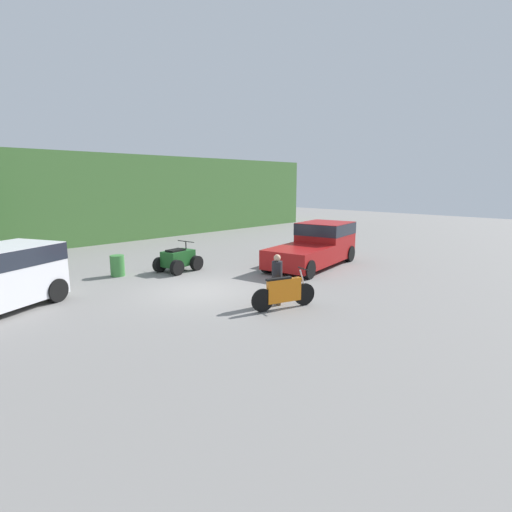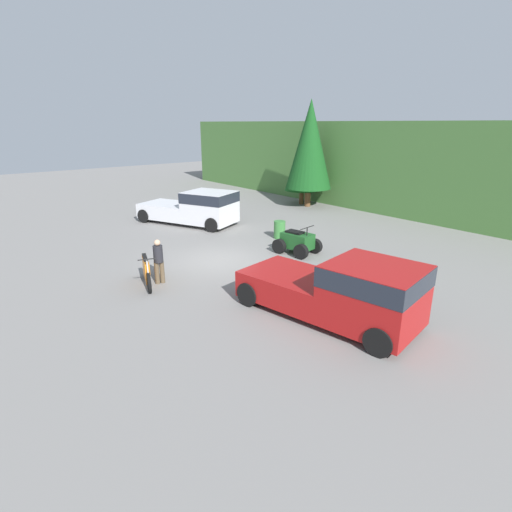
{
  "view_description": "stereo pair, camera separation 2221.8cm",
  "coord_description": "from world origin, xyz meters",
  "px_view_note": "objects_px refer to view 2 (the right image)",
  "views": [
    {
      "loc": [
        -8.66,
        -11.17,
        3.92
      ],
      "look_at": [
        2.73,
        -0.18,
        0.95
      ],
      "focal_mm": 28.0,
      "sensor_mm": 36.0,
      "label": 1
    },
    {
      "loc": [
        13.38,
        -8.9,
        5.55
      ],
      "look_at": [
        2.73,
        -0.18,
        0.95
      ],
      "focal_mm": 28.0,
      "sensor_mm": 36.0,
      "label": 2
    }
  ],
  "objects_px": {
    "quad_atv": "(297,242)",
    "rider_person": "(159,260)",
    "steel_barrel": "(280,230)",
    "dirt_bike": "(147,272)",
    "pickup_truck_second": "(196,207)",
    "pickup_truck_red": "(345,290)"
  },
  "relations": [
    {
      "from": "dirt_bike",
      "to": "steel_barrel",
      "type": "bearing_deg",
      "value": 120.24
    },
    {
      "from": "dirt_bike",
      "to": "rider_person",
      "type": "relative_size",
      "value": 1.3
    },
    {
      "from": "pickup_truck_red",
      "to": "dirt_bike",
      "type": "xyz_separation_m",
      "value": [
        -6.28,
        -3.22,
        -0.51
      ]
    },
    {
      "from": "dirt_bike",
      "to": "rider_person",
      "type": "bearing_deg",
      "value": 90.32
    },
    {
      "from": "pickup_truck_second",
      "to": "quad_atv",
      "type": "height_order",
      "value": "pickup_truck_second"
    },
    {
      "from": "steel_barrel",
      "to": "pickup_truck_second",
      "type": "bearing_deg",
      "value": -161.43
    },
    {
      "from": "pickup_truck_second",
      "to": "dirt_bike",
      "type": "relative_size",
      "value": 2.87
    },
    {
      "from": "rider_person",
      "to": "dirt_bike",
      "type": "bearing_deg",
      "value": -95.72
    },
    {
      "from": "dirt_bike",
      "to": "rider_person",
      "type": "xyz_separation_m",
      "value": [
        0.15,
        0.43,
        0.39
      ]
    },
    {
      "from": "quad_atv",
      "to": "steel_barrel",
      "type": "relative_size",
      "value": 2.31
    },
    {
      "from": "pickup_truck_second",
      "to": "steel_barrel",
      "type": "relative_size",
      "value": 6.98
    },
    {
      "from": "pickup_truck_red",
      "to": "dirt_bike",
      "type": "distance_m",
      "value": 7.08
    },
    {
      "from": "rider_person",
      "to": "steel_barrel",
      "type": "xyz_separation_m",
      "value": [
        -1.66,
        7.41,
        -0.45
      ]
    },
    {
      "from": "steel_barrel",
      "to": "rider_person",
      "type": "bearing_deg",
      "value": -77.38
    },
    {
      "from": "rider_person",
      "to": "steel_barrel",
      "type": "height_order",
      "value": "rider_person"
    },
    {
      "from": "pickup_truck_red",
      "to": "steel_barrel",
      "type": "bearing_deg",
      "value": 140.0
    },
    {
      "from": "quad_atv",
      "to": "rider_person",
      "type": "bearing_deg",
      "value": -104.86
    },
    {
      "from": "pickup_truck_red",
      "to": "quad_atv",
      "type": "distance_m",
      "value": 6.55
    },
    {
      "from": "rider_person",
      "to": "pickup_truck_red",
      "type": "bearing_deg",
      "value": 37.73
    },
    {
      "from": "pickup_truck_second",
      "to": "rider_person",
      "type": "xyz_separation_m",
      "value": [
        6.77,
        -5.69,
        -0.12
      ]
    },
    {
      "from": "quad_atv",
      "to": "pickup_truck_red",
      "type": "bearing_deg",
      "value": -41.93
    },
    {
      "from": "pickup_truck_second",
      "to": "steel_barrel",
      "type": "xyz_separation_m",
      "value": [
        5.11,
        1.72,
        -0.58
      ]
    }
  ]
}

